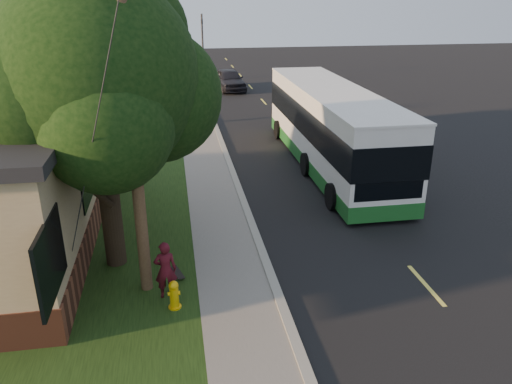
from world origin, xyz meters
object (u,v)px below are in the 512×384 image
(bare_tree_near, at_px, (151,90))
(skateboarder, at_px, (166,270))
(transit_bus, at_px, (331,126))
(distant_car, at_px, (229,79))
(fire_hydrant, at_px, (174,295))
(skateboard_main, at_px, (178,273))
(traffic_signal, at_px, (203,43))
(bare_tree_far, at_px, (162,64))
(utility_pole, at_px, (131,116))
(leafy_tree, at_px, (97,81))

(bare_tree_near, relative_size, skateboarder, 2.80)
(transit_bus, bearing_deg, bare_tree_near, 134.05)
(skateboarder, distance_m, distant_car, 28.84)
(fire_hydrant, relative_size, skateboarder, 0.48)
(bare_tree_near, relative_size, transit_bus, 0.34)
(skateboard_main, bearing_deg, traffic_signal, 84.72)
(bare_tree_far, bearing_deg, skateboard_main, -88.99)
(skateboard_main, bearing_deg, utility_pole, -145.97)
(utility_pole, height_order, traffic_signal, utility_pole)
(bare_tree_far, xyz_separation_m, skateboarder, (0.22, -29.48, -1.17))
(bare_tree_near, relative_size, traffic_signal, 0.78)
(bare_tree_far, bearing_deg, transit_bus, -69.90)
(utility_pole, height_order, bare_tree_far, utility_pole)
(fire_hydrant, xyz_separation_m, bare_tree_far, (-0.40, 30.00, 1.57))
(leafy_tree, xyz_separation_m, bare_tree_near, (0.67, 15.35, -3.02))
(fire_hydrant, relative_size, distant_car, 0.16)
(traffic_signal, distance_m, skateboarder, 33.72)
(utility_pole, xyz_separation_m, bare_tree_near, (-0.19, 17.01, -2.48))
(leafy_tree, relative_size, traffic_signal, 1.42)
(bare_tree_near, height_order, traffic_signal, traffic_signal)
(skateboarder, height_order, distant_car, distant_car)
(bare_tree_near, distance_m, transit_bus, 11.32)
(utility_pole, distance_m, distant_car, 28.73)
(skateboard_main, xyz_separation_m, distant_car, (4.66, 27.40, 0.69))
(bare_tree_near, distance_m, skateboarder, 17.55)
(bare_tree_far, height_order, skateboard_main, bare_tree_far)
(skateboarder, relative_size, skateboard_main, 2.02)
(distant_car, bearing_deg, leafy_tree, -109.96)
(bare_tree_far, xyz_separation_m, distant_car, (5.16, -1.06, -1.19))
(fire_hydrant, distance_m, skateboarder, 0.68)
(fire_hydrant, relative_size, bare_tree_far, 0.18)
(utility_pole, relative_size, traffic_signal, 1.65)
(utility_pole, distance_m, skateboard_main, 4.61)
(skateboard_main, height_order, distant_car, distant_car)
(leafy_tree, height_order, skateboarder, leafy_tree)
(fire_hydrant, height_order, utility_pole, utility_pole)
(leafy_tree, relative_size, skateboard_main, 10.25)
(traffic_signal, distance_m, distant_car, 5.82)
(utility_pole, relative_size, bare_tree_far, 2.25)
(bare_tree_near, distance_m, bare_tree_far, 12.01)
(bare_tree_far, height_order, distant_car, bare_tree_far)
(skateboarder, bearing_deg, bare_tree_near, -89.30)
(leafy_tree, xyz_separation_m, bare_tree_far, (1.17, 27.35, -3.16))
(fire_hydrant, distance_m, distant_car, 29.33)
(utility_pole, height_order, transit_bus, utility_pole)
(leafy_tree, distance_m, bare_tree_far, 27.56)
(traffic_signal, height_order, skateboarder, traffic_signal)
(fire_hydrant, relative_size, leafy_tree, 0.09)
(utility_pole, bearing_deg, bare_tree_near, 90.66)
(bare_tree_near, distance_m, skateboard_main, 16.62)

